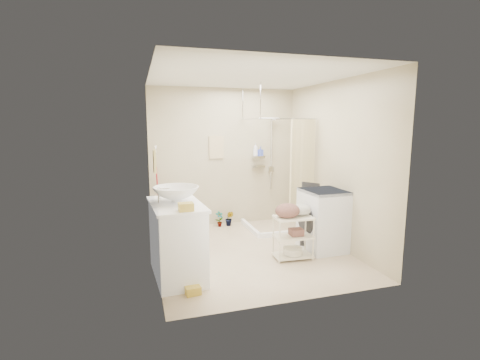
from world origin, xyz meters
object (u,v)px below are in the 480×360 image
object	(u,v)px
laundry_rack	(293,233)
washing_machine	(325,220)
vanity	(177,240)
toilet	(177,223)

from	to	relation	value
laundry_rack	washing_machine	bearing A→B (deg)	22.42
vanity	washing_machine	bearing A→B (deg)	4.22
toilet	washing_machine	bearing A→B (deg)	-105.72
vanity	toilet	size ratio (longest dim) A/B	1.46
toilet	laundry_rack	xyz separation A→B (m)	(1.55, -1.00, 0.00)
vanity	laundry_rack	xyz separation A→B (m)	(1.67, 0.11, -0.10)
washing_machine	laundry_rack	xyz separation A→B (m)	(-0.63, -0.22, -0.10)
washing_machine	laundry_rack	distance (m)	0.68
vanity	laundry_rack	distance (m)	1.67
vanity	washing_machine	xyz separation A→B (m)	(2.30, 0.33, -0.01)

